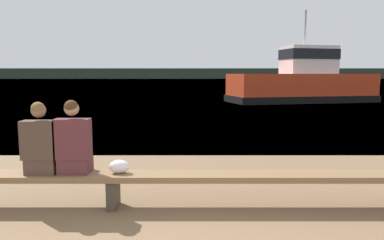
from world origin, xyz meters
TOP-DOWN VIEW (x-y plane):
  - water_surface at (0.00, 125.87)m, footprint 240.00×240.00m
  - far_shoreline at (0.00, 150.03)m, footprint 600.00×12.00m
  - bench_main at (-0.98, 2.63)m, footprint 8.65×0.44m
  - person_left at (-1.93, 2.63)m, footprint 0.46×0.36m
  - person_right at (-1.49, 2.63)m, footprint 0.46×0.36m
  - shopping_bag at (-0.90, 2.63)m, footprint 0.27×0.19m
  - tugboat_red at (7.24, 22.08)m, footprint 9.90×5.48m

SIDE VIEW (x-z plane):
  - water_surface at x=0.00m, z-range 0.00..0.00m
  - bench_main at x=-0.98m, z-range 0.16..0.63m
  - shopping_bag at x=-0.90m, z-range 0.47..0.65m
  - person_left at x=-1.93m, z-range 0.39..1.35m
  - person_right at x=-1.49m, z-range 0.39..1.38m
  - tugboat_red at x=7.24m, z-range -1.78..4.06m
  - far_shoreline at x=0.00m, z-range 0.00..4.05m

